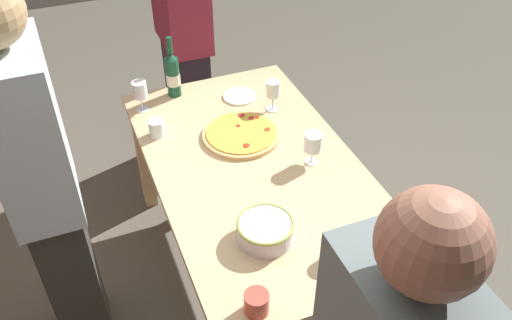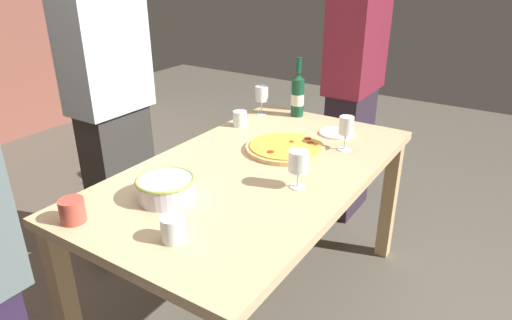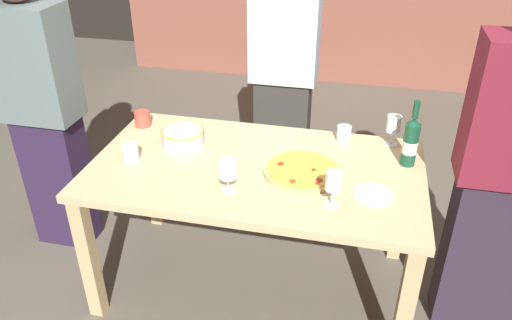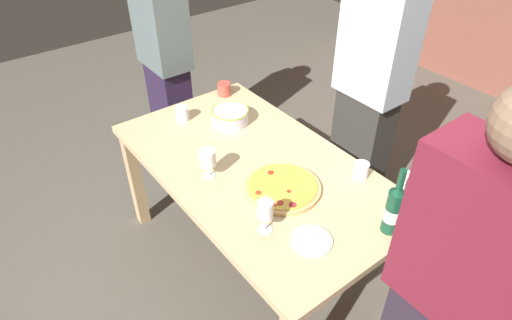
{
  "view_description": "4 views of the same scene",
  "coord_description": "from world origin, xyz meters",
  "px_view_note": "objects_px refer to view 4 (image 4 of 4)",
  "views": [
    {
      "loc": [
        -1.72,
        0.69,
        2.3
      ],
      "look_at": [
        0.0,
        0.0,
        0.78
      ],
      "focal_mm": 37.77,
      "sensor_mm": 36.0,
      "label": 1
    },
    {
      "loc": [
        -1.49,
        -0.96,
        1.58
      ],
      "look_at": [
        0.0,
        0.0,
        0.78
      ],
      "focal_mm": 31.67,
      "sensor_mm": 36.0,
      "label": 2
    },
    {
      "loc": [
        0.47,
        -2.03,
        2.0
      ],
      "look_at": [
        0.0,
        0.0,
        0.78
      ],
      "focal_mm": 35.28,
      "sensor_mm": 36.0,
      "label": 3
    },
    {
      "loc": [
        1.42,
        -1.09,
        2.15
      ],
      "look_at": [
        0.0,
        0.0,
        0.78
      ],
      "focal_mm": 30.88,
      "sensor_mm": 36.0,
      "label": 4
    }
  ],
  "objects_px": {
    "cup_ceramic": "(182,114)",
    "person_guest_left": "(455,301)",
    "person_guest_right": "(165,61)",
    "wine_glass_near_pizza": "(265,211)",
    "cup_spare": "(224,89)",
    "person_host": "(370,88)",
    "serving_bowl": "(230,115)",
    "wine_bottle": "(394,209)",
    "cup_amber": "(361,170)",
    "side_plate": "(312,241)",
    "wine_glass_far_left": "(208,159)",
    "pizza": "(282,187)",
    "dining_table": "(256,179)",
    "wine_glass_by_bottle": "(407,184)"
  },
  "relations": [
    {
      "from": "cup_amber",
      "to": "person_host",
      "type": "height_order",
      "value": "person_host"
    },
    {
      "from": "cup_ceramic",
      "to": "wine_glass_far_left",
      "type": "bearing_deg",
      "value": -16.52
    },
    {
      "from": "serving_bowl",
      "to": "wine_glass_near_pizza",
      "type": "relative_size",
      "value": 1.36
    },
    {
      "from": "side_plate",
      "to": "serving_bowl",
      "type": "bearing_deg",
      "value": 165.05
    },
    {
      "from": "wine_glass_far_left",
      "to": "dining_table",
      "type": "bearing_deg",
      "value": 73.63
    },
    {
      "from": "side_plate",
      "to": "person_host",
      "type": "xyz_separation_m",
      "value": [
        -0.58,
        1.0,
        0.14
      ]
    },
    {
      "from": "pizza",
      "to": "wine_glass_by_bottle",
      "type": "xyz_separation_m",
      "value": [
        0.41,
        0.39,
        0.1
      ]
    },
    {
      "from": "person_guest_left",
      "to": "person_guest_right",
      "type": "distance_m",
      "value": 2.34
    },
    {
      "from": "wine_glass_near_pizza",
      "to": "person_host",
      "type": "bearing_deg",
      "value": 110.15
    },
    {
      "from": "serving_bowl",
      "to": "cup_spare",
      "type": "xyz_separation_m",
      "value": [
        -0.29,
        0.16,
        -0.0
      ]
    },
    {
      "from": "person_guest_left",
      "to": "cup_ceramic",
      "type": "bearing_deg",
      "value": 2.53
    },
    {
      "from": "person_guest_right",
      "to": "person_guest_left",
      "type": "bearing_deg",
      "value": 3.22
    },
    {
      "from": "wine_glass_near_pizza",
      "to": "cup_spare",
      "type": "height_order",
      "value": "wine_glass_near_pizza"
    },
    {
      "from": "person_guest_right",
      "to": "wine_glass_by_bottle",
      "type": "bearing_deg",
      "value": 13.63
    },
    {
      "from": "wine_bottle",
      "to": "side_plate",
      "type": "distance_m",
      "value": 0.37
    },
    {
      "from": "cup_spare",
      "to": "side_plate",
      "type": "distance_m",
      "value": 1.34
    },
    {
      "from": "pizza",
      "to": "wine_glass_by_bottle",
      "type": "bearing_deg",
      "value": 43.7
    },
    {
      "from": "serving_bowl",
      "to": "cup_amber",
      "type": "xyz_separation_m",
      "value": [
        0.81,
        0.23,
        -0.0
      ]
    },
    {
      "from": "person_guest_right",
      "to": "dining_table",
      "type": "bearing_deg",
      "value": 0.0
    },
    {
      "from": "wine_glass_far_left",
      "to": "cup_spare",
      "type": "distance_m",
      "value": 0.83
    },
    {
      "from": "cup_spare",
      "to": "person_guest_right",
      "type": "relative_size",
      "value": 0.05
    },
    {
      "from": "serving_bowl",
      "to": "wine_glass_near_pizza",
      "type": "bearing_deg",
      "value": -25.06
    },
    {
      "from": "serving_bowl",
      "to": "cup_ceramic",
      "type": "distance_m",
      "value": 0.29
    },
    {
      "from": "cup_ceramic",
      "to": "person_guest_left",
      "type": "height_order",
      "value": "person_guest_left"
    },
    {
      "from": "pizza",
      "to": "person_guest_left",
      "type": "height_order",
      "value": "person_guest_left"
    },
    {
      "from": "pizza",
      "to": "person_guest_right",
      "type": "xyz_separation_m",
      "value": [
        -1.44,
        0.15,
        0.08
      ]
    },
    {
      "from": "pizza",
      "to": "person_host",
      "type": "bearing_deg",
      "value": 105.9
    },
    {
      "from": "pizza",
      "to": "wine_glass_near_pizza",
      "type": "xyz_separation_m",
      "value": [
        0.16,
        -0.23,
        0.1
      ]
    },
    {
      "from": "serving_bowl",
      "to": "wine_glass_far_left",
      "type": "xyz_separation_m",
      "value": [
        0.35,
        -0.37,
        0.06
      ]
    },
    {
      "from": "wine_glass_far_left",
      "to": "side_plate",
      "type": "bearing_deg",
      "value": 9.93
    },
    {
      "from": "serving_bowl",
      "to": "person_guest_left",
      "type": "distance_m",
      "value": 1.54
    },
    {
      "from": "dining_table",
      "to": "wine_glass_far_left",
      "type": "bearing_deg",
      "value": -106.37
    },
    {
      "from": "wine_glass_far_left",
      "to": "person_guest_right",
      "type": "relative_size",
      "value": 0.09
    },
    {
      "from": "wine_bottle",
      "to": "person_host",
      "type": "distance_m",
      "value": 1.01
    },
    {
      "from": "serving_bowl",
      "to": "wine_glass_far_left",
      "type": "distance_m",
      "value": 0.51
    },
    {
      "from": "dining_table",
      "to": "wine_glass_far_left",
      "type": "relative_size",
      "value": 10.33
    },
    {
      "from": "wine_glass_near_pizza",
      "to": "serving_bowl",
      "type": "bearing_deg",
      "value": 154.94
    },
    {
      "from": "pizza",
      "to": "cup_ceramic",
      "type": "relative_size",
      "value": 4.42
    },
    {
      "from": "serving_bowl",
      "to": "cup_spare",
      "type": "height_order",
      "value": "same"
    },
    {
      "from": "cup_ceramic",
      "to": "person_host",
      "type": "bearing_deg",
      "value": 58.38
    },
    {
      "from": "wine_bottle",
      "to": "pizza",
      "type": "bearing_deg",
      "value": -157.8
    },
    {
      "from": "serving_bowl",
      "to": "cup_ceramic",
      "type": "relative_size",
      "value": 2.64
    },
    {
      "from": "wine_bottle",
      "to": "person_guest_left",
      "type": "distance_m",
      "value": 0.44
    },
    {
      "from": "pizza",
      "to": "wine_glass_far_left",
      "type": "xyz_separation_m",
      "value": [
        -0.3,
        -0.23,
        0.1
      ]
    },
    {
      "from": "dining_table",
      "to": "person_host",
      "type": "xyz_separation_m",
      "value": [
        -0.02,
        0.87,
        0.24
      ]
    },
    {
      "from": "serving_bowl",
      "to": "person_host",
      "type": "height_order",
      "value": "person_host"
    },
    {
      "from": "side_plate",
      "to": "person_guest_left",
      "type": "relative_size",
      "value": 0.1
    },
    {
      "from": "wine_glass_far_left",
      "to": "cup_ceramic",
      "type": "height_order",
      "value": "wine_glass_far_left"
    },
    {
      "from": "wine_bottle",
      "to": "side_plate",
      "type": "xyz_separation_m",
      "value": [
        -0.15,
        -0.31,
        -0.12
      ]
    },
    {
      "from": "pizza",
      "to": "cup_ceramic",
      "type": "distance_m",
      "value": 0.84
    }
  ]
}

